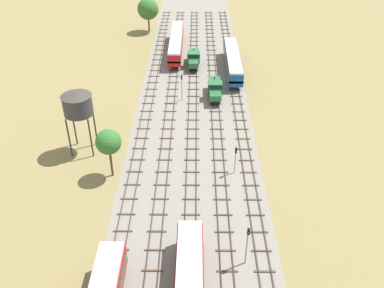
{
  "coord_description": "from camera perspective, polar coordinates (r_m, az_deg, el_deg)",
  "views": [
    {
      "loc": [
        0.57,
        -8.5,
        38.24
      ],
      "look_at": [
        0.0,
        45.77,
        1.5
      ],
      "focal_mm": 39.36,
      "sensor_mm": 36.0,
      "label": 1
    }
  ],
  "objects": [
    {
      "name": "ground_plane",
      "position": [
        74.99,
        0.08,
        3.43
      ],
      "size": [
        480.0,
        480.0,
        0.0
      ],
      "primitive_type": "plane",
      "color": "olive"
    },
    {
      "name": "ballast_bed",
      "position": [
        74.99,
        0.08,
        3.44
      ],
      "size": [
        20.8,
        176.0,
        0.01
      ],
      "primitive_type": "cube",
      "color": "gray",
      "rests_on": "ground"
    },
    {
      "name": "track_far_left",
      "position": [
        76.31,
        -6.25,
        3.92
      ],
      "size": [
        2.4,
        126.0,
        0.29
      ],
      "color": "#47382D",
      "rests_on": "ground"
    },
    {
      "name": "track_left",
      "position": [
        75.93,
        -3.09,
        3.92
      ],
      "size": [
        2.4,
        126.0,
        0.29
      ],
      "color": "#47382D",
      "rests_on": "ground"
    },
    {
      "name": "track_centre_left",
      "position": [
        75.78,
        0.09,
        3.91
      ],
      "size": [
        2.4,
        126.0,
        0.29
      ],
      "color": "#47382D",
      "rests_on": "ground"
    },
    {
      "name": "track_centre",
      "position": [
        75.87,
        3.27,
        3.89
      ],
      "size": [
        2.4,
        126.0,
        0.29
      ],
      "color": "#47382D",
      "rests_on": "ground"
    },
    {
      "name": "track_centre_right",
      "position": [
        76.18,
        6.44,
        3.85
      ],
      "size": [
        2.4,
        126.0,
        0.29
      ],
      "color": "#47382D",
      "rests_on": "ground"
    },
    {
      "name": "shunter_loco_centre_mid",
      "position": [
        81.34,
        3.13,
        7.59
      ],
      "size": [
        2.74,
        8.46,
        3.1
      ],
      "color": "#286638",
      "rests_on": "ground"
    },
    {
      "name": "diesel_railcar_centre_right_midfar",
      "position": [
        92.29,
        5.53,
        11.22
      ],
      "size": [
        2.96,
        20.5,
        3.8
      ],
      "color": "#194C8C",
      "rests_on": "ground"
    },
    {
      "name": "shunter_loco_centre_left_far",
      "position": [
        94.81,
        0.22,
        11.63
      ],
      "size": [
        2.74,
        8.46,
        3.1
      ],
      "color": "#286638",
      "rests_on": "ground"
    },
    {
      "name": "passenger_coach_left_farther",
      "position": [
        101.98,
        -2.18,
        13.62
      ],
      "size": [
        2.96,
        22.0,
        3.8
      ],
      "color": "red",
      "rests_on": "ground"
    },
    {
      "name": "water_tower",
      "position": [
        64.78,
        -15.26,
        5.25
      ],
      "size": [
        4.6,
        4.6,
        10.12
      ],
      "color": "#2D2826",
      "rests_on": "ground"
    },
    {
      "name": "signal_post_nearest",
      "position": [
        47.64,
        7.51,
        -12.93
      ],
      "size": [
        0.28,
        0.47,
        5.7
      ],
      "color": "gray",
      "rests_on": "ground"
    },
    {
      "name": "signal_post_near",
      "position": [
        79.43,
        -1.4,
        8.11
      ],
      "size": [
        0.28,
        0.47,
        5.44
      ],
      "color": "gray",
      "rests_on": "ground"
    },
    {
      "name": "signal_post_mid",
      "position": [
        60.6,
        5.92,
        -1.69
      ],
      "size": [
        0.28,
        0.47,
        4.64
      ],
      "color": "gray",
      "rests_on": "ground"
    },
    {
      "name": "lineside_tree_0",
      "position": [
        59.36,
        -11.25,
        0.25
      ],
      "size": [
        3.63,
        3.63,
        7.67
      ],
      "color": "#4C331E",
      "rests_on": "ground"
    },
    {
      "name": "lineside_tree_1",
      "position": [
        115.64,
        -5.99,
        17.73
      ],
      "size": [
        5.51,
        5.51,
        8.77
      ],
      "color": "#4C331E",
      "rests_on": "ground"
    }
  ]
}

